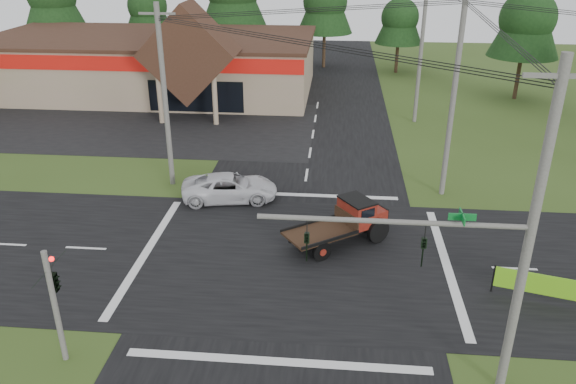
# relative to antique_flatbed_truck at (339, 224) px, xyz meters

# --- Properties ---
(ground) EXTENTS (120.00, 120.00, 0.00)m
(ground) POSITION_rel_antique_flatbed_truck_xyz_m (-2.04, -1.54, -1.10)
(ground) COLOR #354A1A
(ground) RESTS_ON ground
(road_ns) EXTENTS (12.00, 120.00, 0.02)m
(road_ns) POSITION_rel_antique_flatbed_truck_xyz_m (-2.04, -1.54, -1.09)
(road_ns) COLOR black
(road_ns) RESTS_ON ground
(road_ew) EXTENTS (120.00, 12.00, 0.02)m
(road_ew) POSITION_rel_antique_flatbed_truck_xyz_m (-2.04, -1.54, -1.08)
(road_ew) COLOR black
(road_ew) RESTS_ON ground
(parking_apron) EXTENTS (28.00, 14.00, 0.02)m
(parking_apron) POSITION_rel_antique_flatbed_truck_xyz_m (-16.04, 17.46, -1.08)
(parking_apron) COLOR black
(parking_apron) RESTS_ON ground
(cvs_building) EXTENTS (30.40, 18.20, 9.19)m
(cvs_building) POSITION_rel_antique_flatbed_truck_xyz_m (-17.74, 28.02, 1.68)
(cvs_building) COLOR #9A8968
(cvs_building) RESTS_ON ground
(traffic_signal_mast) EXTENTS (8.12, 0.24, 7.00)m
(traffic_signal_mast) POSITION_rel_antique_flatbed_truck_xyz_m (3.78, -9.04, 3.33)
(traffic_signal_mast) COLOR #595651
(traffic_signal_mast) RESTS_ON ground
(traffic_signal_corner) EXTENTS (0.53, 2.48, 4.40)m
(traffic_signal_corner) POSITION_rel_antique_flatbed_truck_xyz_m (-9.54, -8.87, 2.43)
(traffic_signal_corner) COLOR #595651
(traffic_signal_corner) RESTS_ON ground
(utility_pole_nr) EXTENTS (2.00, 0.30, 11.00)m
(utility_pole_nr) POSITION_rel_antique_flatbed_truck_xyz_m (5.46, -9.04, 4.54)
(utility_pole_nr) COLOR #595651
(utility_pole_nr) RESTS_ON ground
(utility_pole_nw) EXTENTS (2.00, 0.30, 10.50)m
(utility_pole_nw) POSITION_rel_antique_flatbed_truck_xyz_m (-10.04, 6.46, 4.29)
(utility_pole_nw) COLOR #595651
(utility_pole_nw) RESTS_ON ground
(utility_pole_ne) EXTENTS (2.00, 0.30, 11.50)m
(utility_pole_ne) POSITION_rel_antique_flatbed_truck_xyz_m (5.96, 6.46, 4.79)
(utility_pole_ne) COLOR #595651
(utility_pole_ne) RESTS_ON ground
(utility_pole_n) EXTENTS (2.00, 0.30, 11.20)m
(utility_pole_n) POSITION_rel_antique_flatbed_truck_xyz_m (5.96, 20.46, 4.64)
(utility_pole_n) COLOR #595651
(utility_pole_n) RESTS_ON ground
(tree_row_b) EXTENTS (5.60, 5.60, 10.10)m
(tree_row_b) POSITION_rel_antique_flatbed_truck_xyz_m (-22.04, 40.46, 5.61)
(tree_row_b) COLOR #332316
(tree_row_b) RESTS_ON ground
(tree_row_e) EXTENTS (5.04, 5.04, 9.09)m
(tree_row_e) POSITION_rel_antique_flatbed_truck_xyz_m (5.96, 38.46, 4.94)
(tree_row_e) COLOR #332316
(tree_row_e) RESTS_ON ground
(tree_side_ne) EXTENTS (6.16, 6.16, 11.11)m
(tree_side_ne) POSITION_rel_antique_flatbed_truck_xyz_m (15.96, 28.46, 6.28)
(tree_side_ne) COLOR #332316
(tree_side_ne) RESTS_ON ground
(antique_flatbed_truck) EXTENTS (5.42, 4.68, 2.19)m
(antique_flatbed_truck) POSITION_rel_antique_flatbed_truck_xyz_m (0.00, 0.00, 0.00)
(antique_flatbed_truck) COLOR #63130E
(antique_flatbed_truck) RESTS_ON ground
(roadside_banner) EXTENTS (3.72, 1.11, 1.31)m
(roadside_banner) POSITION_rel_antique_flatbed_truck_xyz_m (8.28, -3.95, -0.44)
(roadside_banner) COLOR #64B017
(roadside_banner) RESTS_ON ground
(white_pickup) EXTENTS (5.67, 3.33, 1.48)m
(white_pickup) POSITION_rel_antique_flatbed_truck_xyz_m (-6.15, 4.56, -0.36)
(white_pickup) COLOR silver
(white_pickup) RESTS_ON ground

